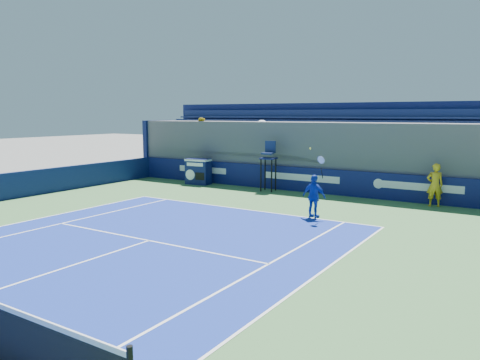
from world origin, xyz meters
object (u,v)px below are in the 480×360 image
Objects in this scene: match_clock at (198,171)px; tennis_player at (314,196)px; ball_person at (435,185)px; umpire_chair at (269,160)px.

tennis_player reaches higher than match_clock.
match_clock is at bearing -20.87° from ball_person.
ball_person is 0.70× the size of tennis_player.
umpire_chair is at bearing 134.66° from tennis_player.
match_clock is 0.54× the size of tennis_player.
match_clock is (-11.96, -0.28, -0.16)m from ball_person.
tennis_player is at bearing -26.55° from match_clock.
ball_person is 1.28× the size of match_clock.
match_clock is 9.66m from tennis_player.
umpire_chair is (-7.67, -0.20, 0.62)m from ball_person.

